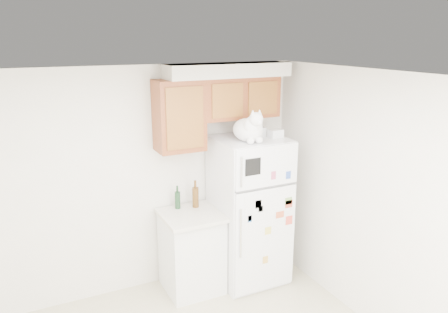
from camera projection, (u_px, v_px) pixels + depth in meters
room_shell at (208, 196)px, 3.13m from camera, size 3.84×4.04×2.52m
refrigerator at (249, 210)px, 5.00m from camera, size 0.76×0.78×1.70m
base_counter at (192, 251)px, 4.87m from camera, size 0.64×0.64×0.92m
cat at (250, 129)px, 4.59m from camera, size 0.36×0.52×0.37m
storage_box_back at (257, 132)px, 4.87m from camera, size 0.19×0.15×0.10m
storage_box_front at (275, 134)px, 4.80m from camera, size 0.16×0.12×0.09m
bottle_green at (177, 197)px, 4.85m from camera, size 0.06×0.06×0.26m
bottle_amber at (195, 194)px, 4.88m from camera, size 0.07×0.07×0.31m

